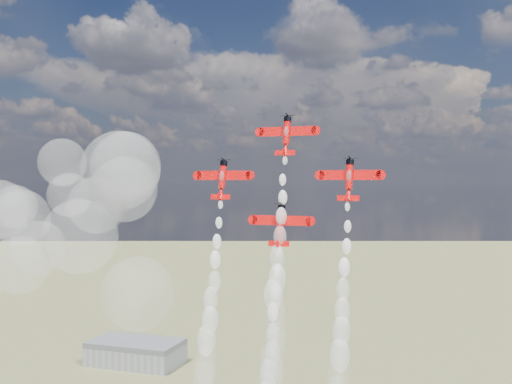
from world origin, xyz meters
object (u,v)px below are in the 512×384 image
object	(u,v)px
hangar	(136,352)
plane_slot	(280,224)
plane_lead	(287,135)
plane_right	(349,179)
plane_left	(222,179)

from	to	relation	value
hangar	plane_slot	bearing A→B (deg)	-52.27
plane_lead	plane_right	xyz separation A→B (m)	(13.56, -2.26, -9.22)
hangar	plane_left	bearing A→B (deg)	-54.80
hangar	plane_lead	size ratio (longest dim) A/B	4.09
hangar	plane_lead	bearing A→B (deg)	-51.54
plane_lead	plane_left	bearing A→B (deg)	-170.55
hangar	plane_slot	size ratio (longest dim) A/B	4.09
hangar	plane_slot	distance (m)	237.43
hangar	plane_left	xyz separation A→B (m)	(121.73, -172.59, 95.80)
hangar	plane_left	distance (m)	231.92
plane_lead	plane_left	size ratio (longest dim) A/B	1.00
plane_left	plane_right	distance (m)	27.13
plane_right	plane_slot	xyz separation A→B (m)	(-13.56, -2.26, -9.22)
hangar	plane_right	bearing A→B (deg)	-49.22
plane_lead	plane_right	world-z (taller)	plane_lead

